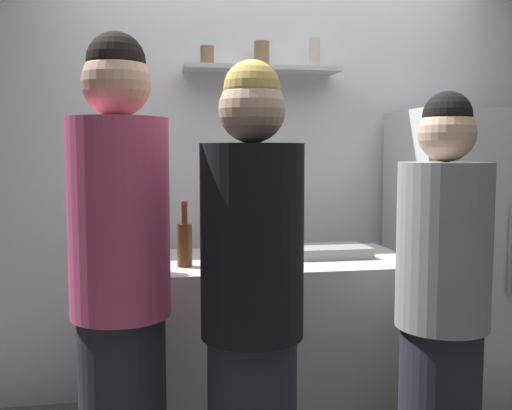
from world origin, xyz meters
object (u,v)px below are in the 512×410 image
utensil_holder (156,258)px  person_pink_top (121,299)px  water_bottle_plastic (296,228)px  wine_bottle_amber_glass (185,242)px  wine_bottle_green_glass (265,237)px  person_blonde (252,323)px  refrigerator (451,259)px  baking_pan (331,251)px  person_grey_hoodie (442,317)px

utensil_holder → person_pink_top: (-0.12, -0.36, -0.07)m
water_bottle_plastic → person_pink_top: size_ratio=0.13×
wine_bottle_amber_glass → wine_bottle_green_glass: wine_bottle_amber_glass is taller
utensil_holder → person_blonde: bearing=-59.0°
utensil_holder → water_bottle_plastic: (0.72, 0.54, 0.04)m
refrigerator → wine_bottle_green_glass: (-1.13, -0.35, 0.20)m
refrigerator → person_blonde: size_ratio=0.96×
baking_pan → person_pink_top: size_ratio=0.19×
baking_pan → wine_bottle_amber_glass: wine_bottle_amber_glass is taller
baking_pan → wine_bottle_amber_glass: size_ratio=1.20×
utensil_holder → water_bottle_plastic: bearing=36.6°
wine_bottle_amber_glass → person_pink_top: person_pink_top is taller
wine_bottle_amber_glass → person_grey_hoodie: size_ratio=0.17×
person_blonde → person_grey_hoodie: size_ratio=1.05×
utensil_holder → person_grey_hoodie: size_ratio=0.14×
wine_bottle_green_glass → person_pink_top: person_pink_top is taller
wine_bottle_green_glass → person_blonde: person_blonde is taller
refrigerator → utensil_holder: 1.74m
refrigerator → person_grey_hoodie: refrigerator is taller
wine_bottle_amber_glass → person_grey_hoodie: (0.91, -0.55, -0.22)m
refrigerator → wine_bottle_amber_glass: size_ratio=5.77×
wine_bottle_green_glass → person_pink_top: size_ratio=0.15×
person_grey_hoodie → baking_pan: bearing=130.7°
baking_pan → water_bottle_plastic: 0.30m
baking_pan → person_blonde: (-0.52, -0.77, -0.10)m
utensil_holder → wine_bottle_amber_glass: (0.12, 0.13, 0.04)m
wine_bottle_green_glass → person_blonde: (-0.19, -0.76, -0.17)m
utensil_holder → wine_bottle_green_glass: 0.56m
baking_pan → utensil_holder: size_ratio=1.52×
baking_pan → utensil_holder: bearing=-162.4°
person_pink_top → person_grey_hoodie: (1.16, -0.06, -0.10)m
wine_bottle_green_glass → water_bottle_plastic: wine_bottle_green_glass is taller
wine_bottle_amber_glass → wine_bottle_green_glass: bearing=17.8°
baking_pan → wine_bottle_green_glass: wine_bottle_green_glass is taller
refrigerator → person_pink_top: 2.00m
wine_bottle_amber_glass → refrigerator: bearing=17.5°
person_grey_hoodie → wine_bottle_amber_glass: bearing=172.3°
wine_bottle_green_glass → utensil_holder: bearing=-153.4°
person_grey_hoodie → water_bottle_plastic: bearing=131.6°
refrigerator → person_pink_top: size_ratio=0.91×
refrigerator → utensil_holder: refrigerator is taller
baking_pan → refrigerator: bearing=23.1°
wine_bottle_green_glass → baking_pan: bearing=1.8°
wine_bottle_amber_glass → person_grey_hoodie: person_grey_hoodie is taller
person_blonde → wine_bottle_green_glass: bearing=144.7°
person_grey_hoodie → wine_bottle_green_glass: bearing=152.0°
wine_bottle_green_glass → person_grey_hoodie: bearing=-51.3°
refrigerator → person_grey_hoodie: 1.18m
water_bottle_plastic → person_blonde: (-0.41, -1.05, -0.18)m
person_pink_top → person_blonde: person_pink_top is taller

